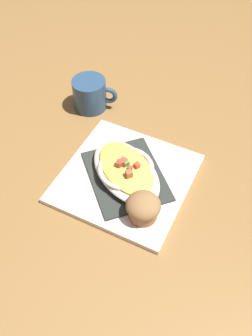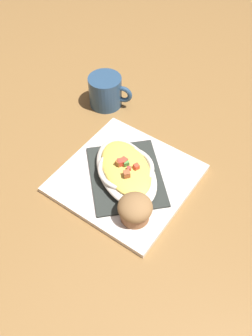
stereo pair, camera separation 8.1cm
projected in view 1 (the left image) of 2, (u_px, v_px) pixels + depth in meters
name	position (u px, v px, depth m)	size (l,w,h in m)	color
ground_plane	(126.00, 180.00, 0.84)	(2.60, 2.60, 0.00)	olive
square_plate	(126.00, 178.00, 0.84)	(0.28, 0.28, 0.01)	white
folded_napkin	(126.00, 176.00, 0.83)	(0.20, 0.16, 0.01)	#2D312D
gratin_dish	(126.00, 170.00, 0.81)	(0.20, 0.23, 0.05)	silver
muffin	(143.00, 207.00, 0.75)	(0.07, 0.07, 0.06)	#9C643D
coffee_mug	(90.00, 96.00, 0.98)	(0.09, 0.11, 0.08)	navy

